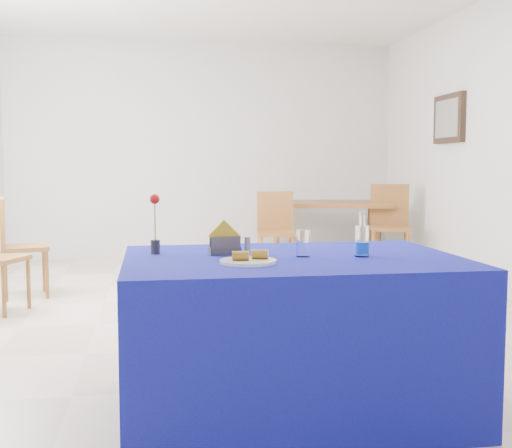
# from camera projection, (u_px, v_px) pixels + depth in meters

# --- Properties ---
(floor) EXTENTS (7.00, 7.00, 0.00)m
(floor) POSITION_uv_depth(u_px,v_px,m) (242.00, 319.00, 5.03)
(floor) COLOR beige
(floor) RESTS_ON ground
(room_shell) EXTENTS (7.00, 7.00, 7.00)m
(room_shell) POSITION_uv_depth(u_px,v_px,m) (241.00, 93.00, 4.88)
(room_shell) COLOR silver
(room_shell) RESTS_ON ground
(picture_frame) EXTENTS (0.06, 0.64, 0.52)m
(picture_frame) POSITION_uv_depth(u_px,v_px,m) (449.00, 119.00, 6.85)
(picture_frame) COLOR black
(picture_frame) RESTS_ON room_shell
(picture_art) EXTENTS (0.02, 0.52, 0.40)m
(picture_art) POSITION_uv_depth(u_px,v_px,m) (447.00, 119.00, 6.84)
(picture_art) COLOR #998C66
(picture_art) RESTS_ON room_shell
(plate) EXTENTS (0.26, 0.26, 0.01)m
(plate) POSITION_uv_depth(u_px,v_px,m) (248.00, 261.00, 2.87)
(plate) COLOR white
(plate) RESTS_ON blue_table
(drinking_glass) EXTENTS (0.07, 0.07, 0.13)m
(drinking_glass) POSITION_uv_depth(u_px,v_px,m) (303.00, 243.00, 3.08)
(drinking_glass) COLOR white
(drinking_glass) RESTS_ON blue_table
(salt_shaker) EXTENTS (0.03, 0.03, 0.08)m
(salt_shaker) POSITION_uv_depth(u_px,v_px,m) (247.00, 245.00, 3.17)
(salt_shaker) COLOR gray
(salt_shaker) RESTS_ON blue_table
(pepper_shaker) EXTENTS (0.03, 0.03, 0.08)m
(pepper_shaker) POSITION_uv_depth(u_px,v_px,m) (233.00, 245.00, 3.19)
(pepper_shaker) COLOR slate
(pepper_shaker) RESTS_ON blue_table
(blue_table) EXTENTS (1.60, 1.10, 0.76)m
(blue_table) POSITION_uv_depth(u_px,v_px,m) (292.00, 334.00, 3.12)
(blue_table) COLOR #0F1390
(blue_table) RESTS_ON floor
(water_bottle) EXTENTS (0.07, 0.07, 0.21)m
(water_bottle) POSITION_uv_depth(u_px,v_px,m) (362.00, 242.00, 3.08)
(water_bottle) COLOR white
(water_bottle) RESTS_ON blue_table
(napkin_holder) EXTENTS (0.16, 0.08, 0.17)m
(napkin_holder) POSITION_uv_depth(u_px,v_px,m) (225.00, 244.00, 3.16)
(napkin_holder) COLOR #35353A
(napkin_holder) RESTS_ON blue_table
(rose_vase) EXTENTS (0.05, 0.05, 0.30)m
(rose_vase) POSITION_uv_depth(u_px,v_px,m) (155.00, 225.00, 3.16)
(rose_vase) COLOR #29292E
(rose_vase) RESTS_ON blue_table
(oak_table) EXTENTS (1.68, 1.25, 0.76)m
(oak_table) POSITION_uv_depth(u_px,v_px,m) (326.00, 208.00, 7.91)
(oak_table) COLOR #95622B
(oak_table) RESTS_ON floor
(chair_bg_left) EXTENTS (0.45, 0.45, 0.91)m
(chair_bg_left) POSITION_uv_depth(u_px,v_px,m) (276.00, 226.00, 7.16)
(chair_bg_left) COLOR brown
(chair_bg_left) RESTS_ON floor
(chair_bg_right) EXTENTS (0.55, 0.55, 0.99)m
(chair_bg_right) POSITION_uv_depth(u_px,v_px,m) (390.00, 220.00, 7.40)
(chair_bg_right) COLOR brown
(chair_bg_right) RESTS_ON floor
(chair_win_b) EXTENTS (0.49, 0.49, 0.91)m
(chair_win_b) POSITION_uv_depth(u_px,v_px,m) (15.00, 240.00, 5.81)
(chair_win_b) COLOR brown
(chair_win_b) RESTS_ON floor
(banana_pieces) EXTENTS (0.17, 0.09, 0.04)m
(banana_pieces) POSITION_uv_depth(u_px,v_px,m) (250.00, 255.00, 2.88)
(banana_pieces) COLOR gold
(banana_pieces) RESTS_ON plate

